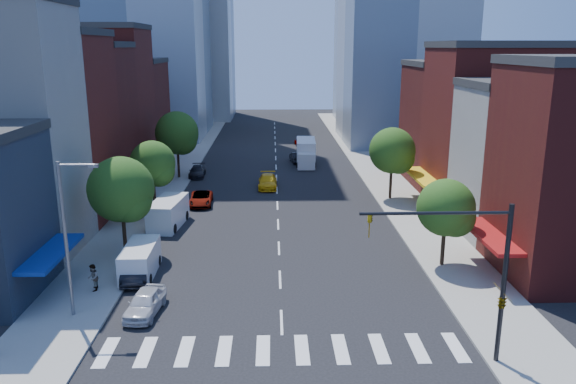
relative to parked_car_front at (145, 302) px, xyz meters
name	(u,v)px	position (x,y,z in m)	size (l,w,h in m)	color
ground	(282,322)	(7.92, -1.29, -0.70)	(220.00, 220.00, 0.00)	black
sidewalk_left	(176,170)	(-4.58, 38.71, -0.63)	(5.00, 120.00, 0.15)	gray
sidewalk_right	(375,169)	(20.42, 38.71, -0.63)	(5.00, 120.00, 0.15)	gray
crosswalk	(283,350)	(7.92, -4.29, -0.70)	(19.00, 3.00, 0.01)	silver
bldg_left_2	(37,130)	(-13.08, 19.21, 7.30)	(12.00, 9.00, 16.00)	maroon
bldg_left_3	(71,123)	(-13.08, 27.71, 6.80)	(12.00, 8.00, 15.00)	#551615
bldg_left_4	(96,105)	(-13.08, 36.21, 7.80)	(12.00, 9.00, 17.00)	maroon
bldg_left_5	(119,113)	(-13.08, 45.71, 5.80)	(12.00, 10.00, 13.00)	#551615
bldg_right_1	(538,163)	(28.92, 13.71, 5.30)	(12.00, 8.00, 12.00)	beige
bldg_right_2	(496,129)	(28.92, 22.71, 6.80)	(12.00, 10.00, 15.00)	maroon
bldg_right_3	(461,125)	(28.92, 32.71, 5.80)	(12.00, 10.00, 13.00)	#551615
traffic_signal	(492,285)	(17.86, -5.79, 3.46)	(7.24, 2.24, 8.00)	black
streetlight	(68,230)	(-3.89, -0.29, 4.57)	(2.25, 0.25, 9.00)	slate
tree_left_near	(123,192)	(-3.43, 9.63, 4.16)	(4.80, 4.80, 7.30)	black
tree_left_mid	(154,165)	(-3.43, 20.63, 3.83)	(4.20, 4.20, 6.65)	black
tree_left_far	(178,135)	(-3.43, 34.63, 4.50)	(5.00, 5.00, 7.75)	black
tree_right_near	(448,210)	(19.57, 6.63, 3.49)	(4.00, 4.00, 6.20)	black
tree_right_far	(394,152)	(19.57, 24.63, 4.16)	(4.60, 4.60, 7.20)	black
parked_car_front	(145,302)	(0.00, 0.00, 0.00)	(1.66, 4.12, 1.40)	silver
parked_car_second	(138,267)	(-1.58, 5.25, 0.10)	(1.69, 4.85, 1.60)	black
parked_car_third	(201,199)	(0.42, 23.15, -0.06)	(2.13, 4.62, 1.28)	#999999
parked_car_rear	(197,171)	(-1.53, 35.56, -0.06)	(1.80, 4.43, 1.29)	black
cargo_van_near	(140,261)	(-1.58, 5.70, 0.33)	(2.08, 4.94, 2.09)	silver
cargo_van_far	(168,213)	(-1.60, 16.39, 0.47)	(2.88, 5.80, 2.38)	white
taxi	(268,181)	(6.92, 29.86, 0.02)	(2.01, 4.94, 1.43)	#F7B50D
traffic_car_oncoming	(297,157)	(10.71, 43.79, -0.02)	(1.44, 4.13, 1.36)	black
traffic_car_far	(300,142)	(11.84, 56.79, -0.06)	(1.50, 3.74, 1.27)	#999999
box_truck	(306,153)	(11.86, 42.32, 0.81)	(2.73, 8.05, 3.20)	silver
pedestrian_far	(93,278)	(-3.90, 2.98, 0.32)	(0.85, 0.66, 1.74)	#999999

